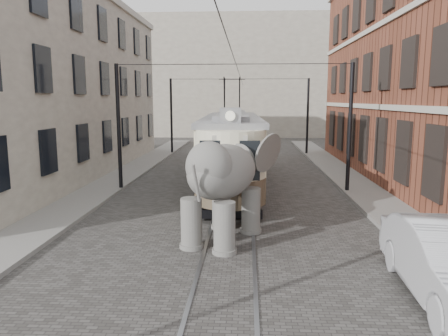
{
  "coord_description": "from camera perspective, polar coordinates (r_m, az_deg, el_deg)",
  "views": [
    {
      "loc": [
        0.51,
        -13.81,
        4.34
      ],
      "look_at": [
        -0.27,
        0.08,
        2.1
      ],
      "focal_mm": 34.01,
      "sensor_mm": 36.0,
      "label": 1
    }
  ],
  "objects": [
    {
      "name": "ground",
      "position": [
        14.49,
        1.05,
        -8.29
      ],
      "size": [
        120.0,
        120.0,
        0.0
      ],
      "primitive_type": "plane",
      "color": "#474441"
    },
    {
      "name": "tram_rails",
      "position": [
        14.48,
        1.05,
        -8.24
      ],
      "size": [
        1.54,
        80.0,
        0.02
      ],
      "primitive_type": null,
      "color": "slate",
      "rests_on": "ground"
    },
    {
      "name": "sidewalk_right",
      "position": [
        15.46,
        24.09,
        -7.68
      ],
      "size": [
        2.0,
        60.0,
        0.15
      ],
      "primitive_type": "cube",
      "color": "slate",
      "rests_on": "ground"
    },
    {
      "name": "sidewalk_left",
      "position": [
        16.06,
        -22.99,
        -7.0
      ],
      "size": [
        2.0,
        60.0,
        0.15
      ],
      "primitive_type": "cube",
      "color": "slate",
      "rests_on": "ground"
    },
    {
      "name": "stucco_building",
      "position": [
        26.45,
        -22.95,
        9.87
      ],
      "size": [
        7.0,
        24.0,
        10.0
      ],
      "primitive_type": "cube",
      "color": "gray",
      "rests_on": "ground"
    },
    {
      "name": "distant_block",
      "position": [
        53.88,
        2.71,
        11.98
      ],
      "size": [
        28.0,
        10.0,
        14.0
      ],
      "primitive_type": "cube",
      "color": "gray",
      "rests_on": "ground"
    },
    {
      "name": "catenary",
      "position": [
        18.87,
        1.04,
        5.08
      ],
      "size": [
        11.0,
        30.2,
        6.0
      ],
      "primitive_type": null,
      "color": "black",
      "rests_on": "ground"
    },
    {
      "name": "tram",
      "position": [
        21.58,
        1.07,
        4.81
      ],
      "size": [
        3.2,
        13.71,
        5.41
      ],
      "primitive_type": null,
      "rotation": [
        0.0,
        0.0,
        0.03
      ],
      "color": "beige",
      "rests_on": "ground"
    },
    {
      "name": "elephant",
      "position": [
        13.07,
        -0.17,
        -2.63
      ],
      "size": [
        4.77,
        6.18,
        3.34
      ],
      "primitive_type": null,
      "rotation": [
        0.0,
        0.0,
        -0.37
      ],
      "color": "slate",
      "rests_on": "ground"
    }
  ]
}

